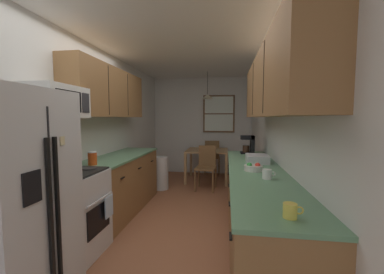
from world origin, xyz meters
name	(u,v)px	position (x,y,z in m)	size (l,w,h in m)	color
ground_plane	(186,209)	(0.00, 1.00, 0.00)	(12.00, 12.00, 0.00)	#995B3D
wall_left	(106,130)	(-1.35, 1.00, 1.27)	(0.10, 9.00, 2.55)	silver
wall_right	(273,132)	(1.35, 1.00, 1.27)	(0.10, 9.00, 2.55)	silver
wall_back	(202,126)	(0.00, 3.65, 1.27)	(4.40, 0.10, 2.55)	silver
ceiling_slab	(185,47)	(0.00, 1.00, 2.59)	(4.40, 9.00, 0.08)	white
refrigerator	(12,201)	(-0.96, -1.19, 0.85)	(0.70, 0.78, 1.70)	silver
stove_range	(71,212)	(-0.99, -0.47, 0.47)	(0.66, 0.61, 1.10)	silver
microwave_over_range	(57,102)	(-1.11, -0.47, 1.65)	(0.39, 0.64, 0.34)	white
counter_left	(121,183)	(-1.00, 0.78, 0.45)	(0.64, 1.88, 0.90)	olive
upper_cabinets_left	(109,93)	(-1.14, 0.73, 1.87)	(0.33, 1.96, 0.74)	olive
counter_right	(256,208)	(1.00, 0.00, 0.45)	(0.64, 3.03, 0.90)	olive
upper_cabinets_right	(273,84)	(1.14, -0.05, 1.85)	(0.33, 2.71, 0.70)	olive
dining_table	(207,154)	(0.20, 2.81, 0.63)	(0.96, 0.89, 0.74)	#A87F51
dining_chair_near	(206,165)	(0.24, 2.15, 0.50)	(0.44, 0.44, 0.90)	brown
dining_chair_far	(212,156)	(0.28, 3.46, 0.50)	(0.43, 0.43, 0.90)	brown
pendant_light	(207,97)	(0.20, 2.81, 1.98)	(0.27, 0.27, 0.62)	black
back_window	(219,114)	(0.44, 3.58, 1.59)	(0.82, 0.05, 0.98)	brown
trash_bin	(161,173)	(-0.70, 2.00, 0.34)	(0.32, 0.32, 0.68)	silver
storage_canister	(92,158)	(-1.00, -0.02, 0.99)	(0.11, 0.11, 0.17)	#D84C19
dish_towel	(109,206)	(-0.64, -0.32, 0.50)	(0.02, 0.16, 0.24)	silver
coffee_maker	(249,144)	(1.02, 1.24, 1.06)	(0.22, 0.18, 0.30)	black
mug_by_coffeemaker	(290,211)	(1.03, -1.32, 0.94)	(0.12, 0.08, 0.09)	#E5CC4C
mug_spare	(267,174)	(1.04, -0.42, 0.95)	(0.12, 0.09, 0.09)	white
fruit_bowl	(253,167)	(0.95, -0.07, 0.94)	(0.20, 0.20, 0.09)	silver
dish_rack	(257,159)	(1.05, 0.44, 0.95)	(0.28, 0.34, 0.10)	silver
table_serving_bowl	(206,148)	(0.17, 2.86, 0.77)	(0.20, 0.20, 0.06)	#4C7299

